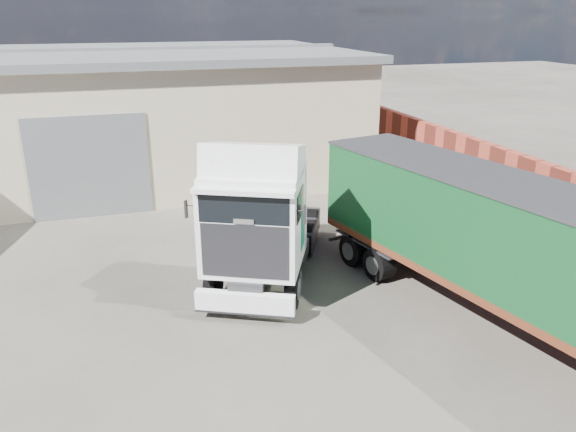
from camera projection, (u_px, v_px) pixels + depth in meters
name	position (u px, v px, depth m)	size (l,w,h in m)	color
ground	(194.00, 364.00, 11.63)	(120.00, 120.00, 0.00)	#282520
brick_boundary_wall	(491.00, 180.00, 19.84)	(0.35, 26.00, 2.50)	maroon
tractor_unit	(260.00, 224.00, 14.45)	(4.71, 6.40, 4.11)	black
box_trailer	(492.00, 235.00, 12.74)	(4.39, 10.53, 3.42)	#2D2D30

